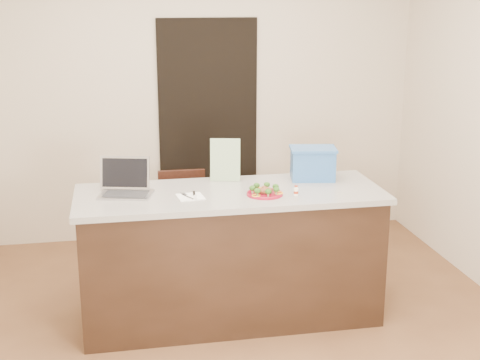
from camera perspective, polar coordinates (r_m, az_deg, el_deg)
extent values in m
plane|color=brown|center=(4.60, -0.25, -12.91)|extent=(4.00, 4.00, 0.00)
plane|color=beige|center=(6.08, -3.73, 7.54)|extent=(4.00, 0.00, 4.00)
plane|color=beige|center=(2.27, 8.99, -6.40)|extent=(4.00, 0.00, 4.00)
cube|color=black|center=(6.14, -2.72, 4.31)|extent=(0.90, 0.02, 2.00)
cube|color=black|center=(4.64, -0.82, -6.67)|extent=(2.00, 0.70, 0.88)
cube|color=beige|center=(4.48, -0.84, -1.22)|extent=(2.06, 0.76, 0.04)
cylinder|color=maroon|center=(4.40, 2.12, -1.19)|extent=(0.24, 0.24, 0.01)
torus|color=maroon|center=(4.40, 2.12, -1.13)|extent=(0.24, 0.24, 0.01)
sphere|color=brown|center=(4.39, 2.13, -0.88)|extent=(0.04, 0.04, 0.04)
sphere|color=brown|center=(4.39, 1.73, -0.90)|extent=(0.04, 0.04, 0.04)
sphere|color=brown|center=(4.37, 1.91, -0.98)|extent=(0.04, 0.04, 0.04)
sphere|color=brown|center=(4.36, 2.21, -0.99)|extent=(0.04, 0.04, 0.04)
sphere|color=brown|center=(4.38, 2.47, -0.95)|extent=(0.04, 0.04, 0.04)
sphere|color=brown|center=(4.40, 2.52, -0.86)|extent=(0.04, 0.04, 0.04)
sphere|color=brown|center=(4.42, 2.34, -0.79)|extent=(0.04, 0.04, 0.04)
sphere|color=brown|center=(4.42, 2.04, -0.77)|extent=(0.04, 0.04, 0.04)
ellipsoid|color=#1F4713|center=(4.47, 2.31, -0.41)|extent=(0.04, 0.04, 0.04)
ellipsoid|color=#1F4713|center=(4.45, 1.43, -0.47)|extent=(0.04, 0.04, 0.04)
ellipsoid|color=#1F4713|center=(4.38, 1.06, -0.70)|extent=(0.04, 0.04, 0.04)
ellipsoid|color=#1F4713|center=(4.32, 1.50, -0.93)|extent=(0.04, 0.04, 0.04)
ellipsoid|color=#1F4713|center=(4.31, 2.42, -0.99)|extent=(0.04, 0.04, 0.04)
ellipsoid|color=#1F4713|center=(4.36, 3.12, -0.82)|extent=(0.04, 0.04, 0.04)
ellipsoid|color=#1F4713|center=(4.43, 3.06, -0.56)|extent=(0.04, 0.04, 0.04)
torus|color=yellow|center=(4.48, 1.66, -0.74)|extent=(0.06, 0.06, 0.01)
torus|color=yellow|center=(4.32, 1.38, -1.33)|extent=(0.06, 0.06, 0.01)
torus|color=yellow|center=(4.39, 3.33, -1.11)|extent=(0.06, 0.06, 0.01)
cube|color=white|center=(4.36, -4.26, -1.43)|extent=(0.18, 0.18, 0.01)
cube|color=silver|center=(4.34, -4.49, -1.44)|extent=(0.07, 0.12, 0.00)
cube|color=silver|center=(4.40, -4.59, -1.18)|extent=(0.05, 0.06, 0.00)
cube|color=silver|center=(4.32, -3.80, -1.48)|extent=(0.03, 0.09, 0.01)
cube|color=silver|center=(4.41, -3.95, -1.14)|extent=(0.03, 0.11, 0.00)
cylinder|color=white|center=(4.40, 4.80, -1.01)|extent=(0.03, 0.03, 0.05)
cylinder|color=white|center=(4.39, 4.81, -0.64)|extent=(0.02, 0.02, 0.01)
cylinder|color=#A92E12|center=(4.39, 4.81, -0.52)|extent=(0.02, 0.02, 0.01)
cylinder|color=#A92E12|center=(4.40, 4.80, -1.05)|extent=(0.03, 0.03, 0.02)
cube|color=#A6A7AB|center=(4.44, -9.70, -1.23)|extent=(0.38, 0.31, 0.02)
cube|color=#A6A7AB|center=(4.52, -9.81, 0.63)|extent=(0.34, 0.14, 0.22)
cube|color=black|center=(4.52, -9.81, 0.61)|extent=(0.30, 0.12, 0.19)
cube|color=#262729|center=(4.43, -9.71, -1.17)|extent=(0.31, 0.23, 0.00)
cube|color=silver|center=(4.70, -1.27, 1.73)|extent=(0.22, 0.09, 0.30)
cube|color=#2D5FA4|center=(4.78, 6.22, 1.31)|extent=(0.33, 0.26, 0.21)
cube|color=#2D5FA4|center=(4.75, 6.26, 2.66)|extent=(0.36, 0.28, 0.02)
cube|color=#381911|center=(5.30, -4.73, -4.29)|extent=(0.38, 0.38, 0.04)
cube|color=#381911|center=(5.38, -4.98, -1.36)|extent=(0.37, 0.04, 0.43)
cylinder|color=#381911|center=(5.21, -6.26, -7.05)|extent=(0.03, 0.03, 0.40)
cylinder|color=#381911|center=(5.24, -2.74, -6.83)|extent=(0.03, 0.03, 0.40)
cylinder|color=#381911|center=(5.51, -6.53, -5.78)|extent=(0.03, 0.03, 0.40)
cylinder|color=#381911|center=(5.53, -3.21, -5.59)|extent=(0.03, 0.03, 0.40)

